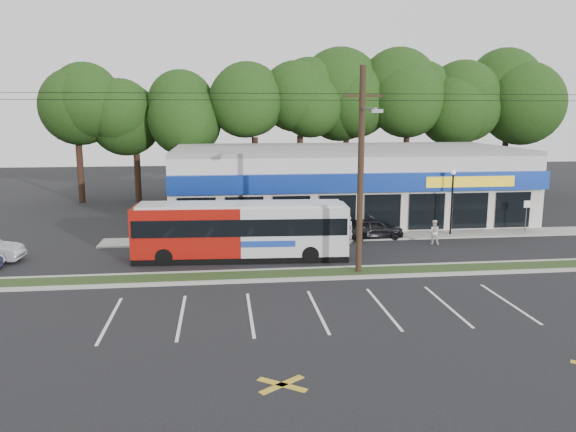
# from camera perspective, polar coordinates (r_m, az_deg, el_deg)

# --- Properties ---
(ground) EXTENTS (120.00, 120.00, 0.00)m
(ground) POSITION_cam_1_polar(r_m,az_deg,el_deg) (26.58, 1.34, -6.68)
(ground) COLOR black
(ground) RESTS_ON ground
(grass_strip) EXTENTS (40.00, 1.60, 0.12)m
(grass_strip) POSITION_cam_1_polar(r_m,az_deg,el_deg) (27.51, 1.05, -5.95)
(grass_strip) COLOR #203315
(grass_strip) RESTS_ON ground
(curb_south) EXTENTS (40.00, 0.25, 0.14)m
(curb_south) POSITION_cam_1_polar(r_m,az_deg,el_deg) (26.70, 1.30, -6.44)
(curb_south) COLOR #9E9E93
(curb_south) RESTS_ON ground
(curb_north) EXTENTS (40.00, 0.25, 0.14)m
(curb_north) POSITION_cam_1_polar(r_m,az_deg,el_deg) (28.32, 0.81, -5.45)
(curb_north) COLOR #9E9E93
(curb_north) RESTS_ON ground
(sidewalk) EXTENTS (32.00, 2.20, 0.10)m
(sidewalk) POSITION_cam_1_polar(r_m,az_deg,el_deg) (36.06, 7.19, -2.08)
(sidewalk) COLOR #9E9E93
(sidewalk) RESTS_ON ground
(strip_mall) EXTENTS (25.00, 12.55, 5.30)m
(strip_mall) POSITION_cam_1_polar(r_m,az_deg,el_deg) (42.37, 5.68, 3.40)
(strip_mall) COLOR #B8B1AA
(strip_mall) RESTS_ON ground
(utility_pole) EXTENTS (50.00, 2.77, 10.00)m
(utility_pole) POSITION_cam_1_polar(r_m,az_deg,el_deg) (26.96, 7.10, 5.23)
(utility_pole) COLOR black
(utility_pole) RESTS_ON ground
(lamp_post) EXTENTS (0.30, 0.30, 4.25)m
(lamp_post) POSITION_cam_1_polar(r_m,az_deg,el_deg) (37.32, 16.34, 2.09)
(lamp_post) COLOR black
(lamp_post) RESTS_ON ground
(sign_post) EXTENTS (0.45, 0.10, 2.23)m
(sign_post) POSITION_cam_1_polar(r_m,az_deg,el_deg) (39.52, 23.07, 0.48)
(sign_post) COLOR #59595E
(sign_post) RESTS_ON ground
(tree_line) EXTENTS (46.76, 6.76, 11.83)m
(tree_line) POSITION_cam_1_polar(r_m,az_deg,el_deg) (51.71, 1.69, 11.12)
(tree_line) COLOR black
(tree_line) RESTS_ON ground
(metrobus) EXTENTS (11.55, 3.01, 3.08)m
(metrobus) POSITION_cam_1_polar(r_m,az_deg,el_deg) (30.30, -4.78, -1.39)
(metrobus) COLOR maroon
(metrobus) RESTS_ON ground
(car_dark) EXTENTS (4.05, 1.96, 1.33)m
(car_dark) POSITION_cam_1_polar(r_m,az_deg,el_deg) (35.64, 8.54, -1.25)
(car_dark) COLOR black
(car_dark) RESTS_ON ground
(pedestrian_a) EXTENTS (0.69, 0.52, 1.71)m
(pedestrian_a) POSITION_cam_1_polar(r_m,az_deg,el_deg) (34.10, 6.11, -1.40)
(pedestrian_a) COLOR silver
(pedestrian_a) RESTS_ON ground
(pedestrian_b) EXTENTS (0.86, 0.75, 1.50)m
(pedestrian_b) POSITION_cam_1_polar(r_m,az_deg,el_deg) (34.87, 14.57, -1.60)
(pedestrian_b) COLOR silver
(pedestrian_b) RESTS_ON ground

